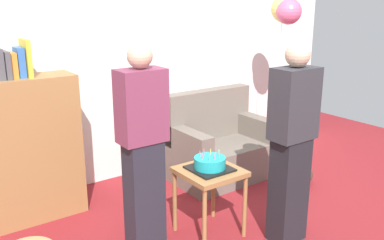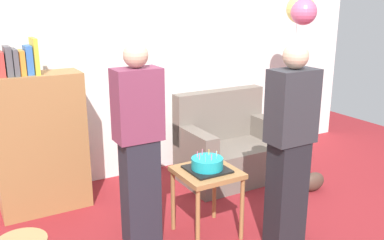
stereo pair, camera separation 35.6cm
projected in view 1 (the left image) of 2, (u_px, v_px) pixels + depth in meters
name	position (u px, v px, depth m)	size (l,w,h in m)	color
wall_back	(128.00, 55.00, 4.58)	(6.00, 0.10, 2.70)	silver
couch	(219.00, 147.00, 4.72)	(1.10, 0.70, 0.96)	#6B6056
bookshelf	(32.00, 146.00, 3.74)	(0.80, 0.36, 1.61)	olive
side_table	(210.00, 179.00, 3.49)	(0.48, 0.48, 0.59)	olive
birthday_cake	(210.00, 164.00, 3.46)	(0.32, 0.32, 0.17)	black
person_blowing_candles	(143.00, 147.00, 3.25)	(0.36, 0.22, 1.63)	#23232D
person_holding_cake	(292.00, 144.00, 3.32)	(0.36, 0.22, 1.63)	black
handbag	(303.00, 177.00, 4.53)	(0.28, 0.14, 0.20)	#473328
balloon_bunch	(287.00, 10.00, 4.68)	(0.35, 0.40, 1.99)	silver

